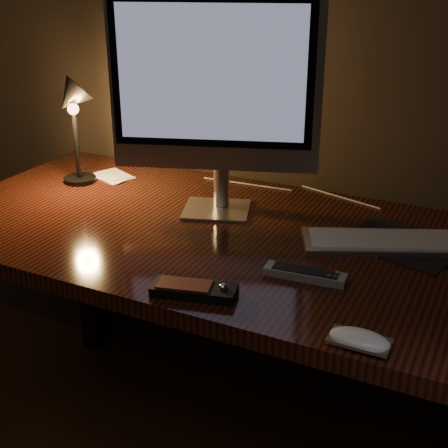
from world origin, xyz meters
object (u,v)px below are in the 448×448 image
at_px(desk, 251,269).
at_px(tv_remote, 305,274).
at_px(keyboard, 407,242).
at_px(monitor, 215,89).
at_px(media_remote, 194,290).
at_px(mouse, 359,341).
at_px(desk_lamp, 73,113).

height_order(desk, tv_remote, tv_remote).
bearing_deg(keyboard, monitor, 157.63).
bearing_deg(keyboard, media_remote, -152.62).
distance_m(desk, media_remote, 0.40).
bearing_deg(mouse, desk_lamp, 155.57).
relative_size(mouse, media_remote, 0.60).
xyz_separation_m(keyboard, tv_remote, (-0.16, -0.25, 0.00)).
height_order(keyboard, tv_remote, tv_remote).
xyz_separation_m(mouse, desk_lamp, (-0.94, 0.44, 0.21)).
relative_size(desk, desk_lamp, 5.00).
distance_m(monitor, media_remote, 0.53).
bearing_deg(media_remote, tv_remote, 28.81).
height_order(mouse, tv_remote, tv_remote).
bearing_deg(monitor, desk_lamp, 160.42).
distance_m(keyboard, desk_lamp, 0.96).
height_order(keyboard, mouse, mouse).
bearing_deg(keyboard, desk_lamp, 156.62).
xyz_separation_m(desk, desk_lamp, (-0.56, 0.03, 0.34)).
distance_m(monitor, keyboard, 0.58).
relative_size(keyboard, tv_remote, 2.73).
xyz_separation_m(desk, tv_remote, (0.21, -0.21, 0.14)).
height_order(desk, media_remote, media_remote).
xyz_separation_m(media_remote, tv_remote, (0.17, 0.16, -0.00)).
relative_size(desk, mouse, 14.98).
bearing_deg(desk, media_remote, -83.98).
bearing_deg(desk, desk_lamp, 176.65).
height_order(monitor, mouse, monitor).
bearing_deg(desk, keyboard, 6.34).
xyz_separation_m(monitor, media_remote, (0.16, -0.40, -0.31)).
relative_size(mouse, desk_lamp, 0.33).
bearing_deg(tv_remote, keyboard, 53.17).
bearing_deg(media_remote, mouse, -19.20).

